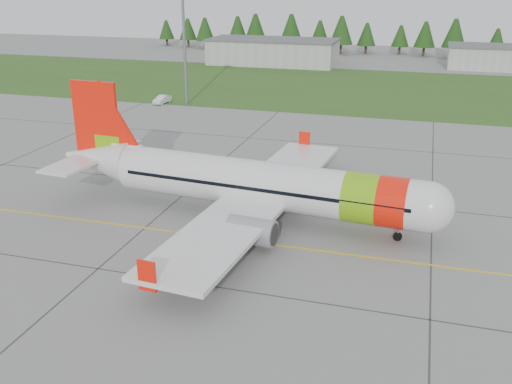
% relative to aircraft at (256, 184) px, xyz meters
% --- Properties ---
extents(ground, '(320.00, 320.00, 0.00)m').
position_rel_aircraft_xyz_m(ground, '(6.00, -13.09, -3.41)').
color(ground, gray).
rests_on(ground, ground).
extents(aircraft, '(39.00, 36.07, 11.81)m').
position_rel_aircraft_xyz_m(aircraft, '(0.00, 0.00, 0.00)').
color(aircraft, silver).
rests_on(aircraft, ground).
extents(follow_me_car, '(1.38, 1.54, 3.32)m').
position_rel_aircraft_xyz_m(follow_me_car, '(-2.14, -12.00, -1.75)').
color(follow_me_car, gold).
rests_on(follow_me_car, ground).
extents(service_van, '(1.65, 1.58, 4.37)m').
position_rel_aircraft_xyz_m(service_van, '(-30.66, 44.64, -1.22)').
color(service_van, silver).
rests_on(service_van, ground).
extents(grass_strip, '(320.00, 50.00, 0.03)m').
position_rel_aircraft_xyz_m(grass_strip, '(6.00, 68.91, -3.39)').
color(grass_strip, '#30561E').
rests_on(grass_strip, ground).
extents(taxi_guideline, '(120.00, 0.25, 0.02)m').
position_rel_aircraft_xyz_m(taxi_guideline, '(6.00, -5.09, -3.40)').
color(taxi_guideline, gold).
rests_on(taxi_guideline, ground).
extents(hangar_west, '(32.00, 14.00, 6.00)m').
position_rel_aircraft_xyz_m(hangar_west, '(-24.00, 96.91, -0.41)').
color(hangar_west, '#A8A8A3').
rests_on(hangar_west, ground).
extents(hangar_east, '(24.00, 12.00, 5.20)m').
position_rel_aircraft_xyz_m(hangar_east, '(31.00, 104.91, -0.81)').
color(hangar_east, '#A8A8A3').
rests_on(hangar_east, ground).
extents(floodlight_mast, '(0.50, 0.50, 20.00)m').
position_rel_aircraft_xyz_m(floodlight_mast, '(-26.00, 44.91, 6.59)').
color(floodlight_mast, slate).
rests_on(floodlight_mast, ground).
extents(treeline, '(160.00, 8.00, 10.00)m').
position_rel_aircraft_xyz_m(treeline, '(6.00, 124.91, 1.59)').
color(treeline, '#1C3F14').
rests_on(treeline, ground).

